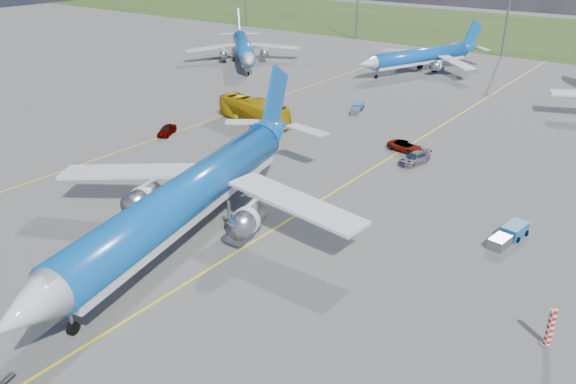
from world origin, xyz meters
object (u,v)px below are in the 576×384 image
Objects in this scene: main_airliner at (190,237)px; baggage_tug_c at (357,108)px; bg_jet_nnw at (419,72)px; apron_bus at (254,111)px; bg_jet_nw at (244,63)px; baggage_tug_w at (509,234)px; service_car_a at (167,130)px; service_car_c at (415,158)px; warning_post at (550,327)px; service_car_b at (405,146)px.

main_airliner reaches higher than baggage_tug_c.
bg_jet_nnw reaches higher than apron_bus.
baggage_tug_w is (73.10, -45.95, 0.59)m from bg_jet_nw.
bg_jet_nw is 0.79× the size of main_airliner.
bg_jet_nw is 2.76× the size of apron_bus.
service_car_a reaches higher than baggage_tug_c.
apron_bus is at bearing -169.41° from service_car_c.
apron_bus is 13.57m from service_car_a.
baggage_tug_c is (-8.74, 46.26, 0.53)m from main_airliner.
warning_post is at bearing -6.00° from main_airliner.
bg_jet_nw reaches higher than service_car_c.
baggage_tug_c is (-14.73, 12.41, -0.14)m from service_car_b.
main_airliner is at bearing -59.78° from bg_jet_nnw.
service_car_b is 1.00× the size of service_car_c.
bg_jet_nnw is (35.39, 15.45, 0.00)m from bg_jet_nw.
apron_bus is at bearing 106.42° from main_airliner.
warning_post is 0.06× the size of main_airliner.
service_car_a is at bearing -141.08° from baggage_tug_c.
apron_bus reaches higher than service_car_c.
service_car_c is (2.89, -3.29, 0.03)m from service_car_b.
warning_post is 15.23m from baggage_tug_w.
bg_jet_nw is at bearing -135.58° from bg_jet_nnw.
bg_jet_nw reaches higher than baggage_tug_c.
service_car_b is at bearing 130.75° from warning_post.
bg_jet_nnw is 2.63× the size of apron_bus.
service_car_a is at bearing -149.52° from service_car_c.
bg_jet_nw reaches higher than apron_bus.
service_car_c is (-22.59, 26.28, -0.80)m from warning_post.
service_car_a is 35.35m from service_car_c.
apron_bus is at bearing -142.57° from baggage_tug_c.
bg_jet_nw is 66.30m from service_car_c.
bg_jet_nnw is 72.06m from baggage_tug_w.
main_airliner reaches higher than bg_jet_nnw.
service_car_b is at bearing 147.51° from baggage_tug_w.
apron_bus reaches higher than baggage_tug_w.
service_car_a is 0.80× the size of baggage_tug_c.
main_airliner is 11.28× the size of service_car_a.
baggage_tug_c is (4.35, -32.99, 0.53)m from bg_jet_nnw.
apron_bus reaches higher than service_car_b.
bg_jet_nnw is at bearing 120.73° from warning_post.
main_airliner reaches higher than warning_post.
apron_bus is 17.77m from baggage_tug_c.
baggage_tug_c is (15.91, 26.88, -0.17)m from service_car_a.
baggage_tug_w is 1.11× the size of baggage_tug_c.
apron_bus is 2.32× the size of baggage_tug_w.
bg_jet_nnw is at bearing 54.39° from service_car_a.
apron_bus is at bearing -75.19° from bg_jet_nnw.
main_airliner reaches higher than service_car_a.
bg_jet_nnw is 53.42m from service_car_c.
warning_post is 0.09× the size of bg_jet_nnw.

